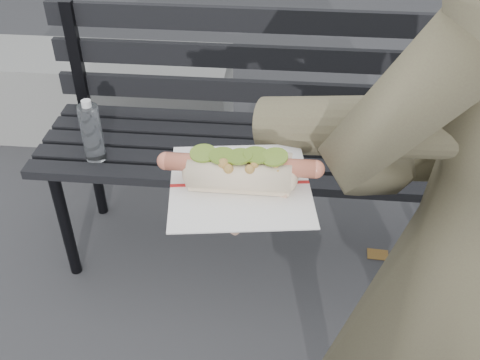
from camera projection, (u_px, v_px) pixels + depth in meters
The scene contains 5 objects.
park_bench at pixel (261, 124), 1.89m from camera, with size 1.50×0.44×0.88m.
concrete_block at pixel (107, 94), 2.73m from camera, with size 1.20×0.40×0.40m, color slate.
person at pixel (478, 268), 0.95m from camera, with size 0.60×0.40×1.65m, color brown.
held_hotdog at pixel (382, 141), 0.78m from camera, with size 0.63×0.31×0.20m.
fallen_leaves at pixel (381, 347), 1.80m from camera, with size 4.66×3.12×0.00m.
Camera 1 is at (-0.04, -0.70, 1.52)m, focal length 42.00 mm.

